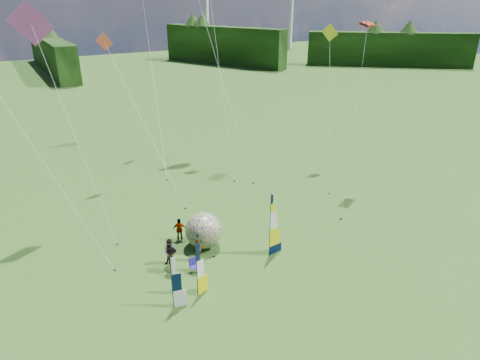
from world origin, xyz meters
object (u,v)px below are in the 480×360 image
kite_whale (222,73)px  spectator_d (180,229)px  feather_banner_main (270,226)px  side_banner_far (172,283)px  spectator_a (198,251)px  spectator_c (172,260)px  camp_chair (194,266)px  spectator_b (171,252)px  side_banner_left (197,271)px  bol_inflatable (204,230)px

kite_whale → spectator_d: bearing=-130.7°
spectator_d → kite_whale: kite_whale is taller
spectator_d → kite_whale: (9.64, 11.34, 8.37)m
feather_banner_main → kite_whale: (5.29, 16.20, 6.96)m
side_banner_far → spectator_a: (3.14, 3.45, -0.88)m
spectator_c → camp_chair: spectator_c is taller
side_banner_far → spectator_b: size_ratio=1.77×
side_banner_left → feather_banner_main: bearing=-1.7°
side_banner_far → spectator_c: bearing=81.4°
side_banner_far → camp_chair: 3.58m
spectator_b → camp_chair: (0.93, -1.51, -0.46)m
feather_banner_main → bol_inflatable: bearing=129.5°
spectator_a → spectator_d: (-0.02, 3.02, 0.05)m
bol_inflatable → spectator_d: bol_inflatable is taller
bol_inflatable → spectator_a: bol_inflatable is taller
kite_whale → side_banner_far: bearing=-125.9°
feather_banner_main → spectator_b: feather_banner_main is taller
bol_inflatable → kite_whale: bearing=56.7°
feather_banner_main → spectator_c: bearing=160.1°
side_banner_left → camp_chair: size_ratio=3.64×
side_banner_far → spectator_b: 4.24m
spectator_a → spectator_d: spectator_d is taller
side_banner_left → spectator_b: size_ratio=1.86×
bol_inflatable → camp_chair: size_ratio=2.64×
spectator_a → camp_chair: (-0.77, -1.04, -0.30)m
feather_banner_main → spectator_c: feather_banner_main is taller
spectator_a → side_banner_left: bearing=-146.2°
bol_inflatable → spectator_a: 1.83m
side_banner_far → kite_whale: kite_whale is taller
camp_chair → spectator_a: bearing=52.3°
feather_banner_main → kite_whale: 18.40m
spectator_b → bol_inflatable: bearing=51.9°
spectator_b → spectator_d: spectator_b is taller
kite_whale → feather_banner_main: bearing=-108.4°
side_banner_far → spectator_d: side_banner_far is taller
spectator_c → kite_whale: bearing=-30.9°
bol_inflatable → spectator_a: bearing=-128.1°
spectator_d → feather_banner_main: bearing=157.8°
side_banner_far → kite_whale: size_ratio=0.18×
feather_banner_main → side_banner_far: size_ratio=1.36×
spectator_b → kite_whale: bearing=84.6°
side_banner_left → spectator_d: bearing=61.7°
bol_inflatable → spectator_b: (-2.79, -0.92, -0.32)m
side_banner_left → kite_whale: 22.08m
spectator_b → spectator_c: 0.77m
bol_inflatable → spectator_d: size_ratio=1.51×
side_banner_far → feather_banner_main: bearing=24.7°
camp_chair → kite_whale: bearing=54.8°
camp_chair → kite_whale: size_ratio=0.05×
side_banner_far → spectator_c: (1.23, 3.19, -0.78)m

